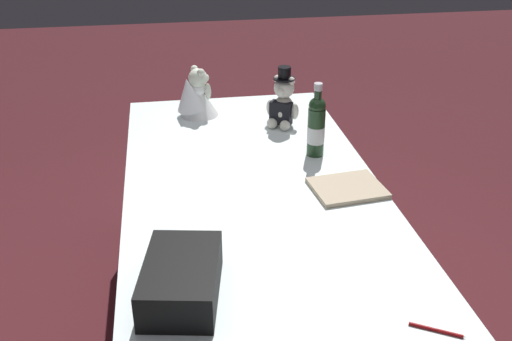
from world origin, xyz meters
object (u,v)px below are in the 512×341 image
Objects in this scene: teddy_bear_groom at (283,104)px; champagne_bottle at (316,126)px; signing_pen at (438,330)px; gift_case_black at (181,279)px; guestbook at (347,188)px; teddy_bear_bride at (196,95)px.

champagne_bottle is at bearing 12.26° from teddy_bear_groom.
signing_pen is 0.69m from gift_case_black.
champagne_bottle reaches higher than guestbook.
guestbook is (-0.51, 0.63, -0.05)m from gift_case_black.
teddy_bear_bride is 0.69× the size of gift_case_black.
gift_case_black is (1.33, -0.14, -0.04)m from teddy_bear_bride.
teddy_bear_groom is 2.17× the size of signing_pen.
teddy_bear_bride is 1.34m from gift_case_black.
gift_case_black is at bearing -35.76° from champagne_bottle.
gift_case_black is 0.81m from guestbook.
champagne_bottle is 1.08m from signing_pen.
signing_pen is at bearing -5.88° from guestbook.
champagne_bottle is 1.01m from gift_case_black.
gift_case_black reaches higher than guestbook.
guestbook is at bearing 128.57° from gift_case_black.
teddy_bear_groom reaches higher than guestbook.
champagne_bottle is at bearing 144.24° from gift_case_black.
teddy_bear_groom is at bearing -167.74° from champagne_bottle.
teddy_bear_groom reaches higher than signing_pen.
signing_pen is (1.59, 0.50, -0.10)m from teddy_bear_bride.
teddy_bear_groom is at bearing -175.06° from signing_pen.
champagne_bottle is at bearing -178.63° from guestbook.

